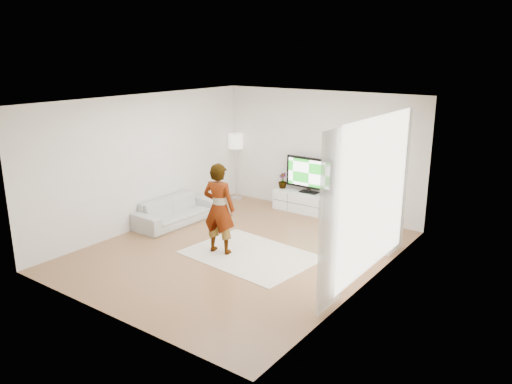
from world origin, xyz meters
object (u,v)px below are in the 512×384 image
Objects in this scene: television at (309,174)px; sofa at (176,211)px; media_console at (308,203)px; rug at (250,255)px; floor_lamp at (236,144)px; player at (219,209)px.

television reaches higher than sofa.
media_console is 0.88× the size of sofa.
sofa is (-1.95, -2.35, 0.04)m from media_console.
sofa reaches higher than rug.
sofa is at bearing -129.74° from media_console.
floor_lamp is (-2.50, 2.77, 1.40)m from rug.
rug is (0.43, -2.84, -0.23)m from media_console.
television is 2.12m from floor_lamp.
rug is at bearing -100.16° from sofa.
sofa is (-1.95, -2.38, -0.64)m from television.
floor_lamp reaches higher than media_console.
rug is 2.45m from sofa.
media_console is 0.99× the size of player.
floor_lamp is at bearing 4.22° from sofa.
floor_lamp reaches higher than television.
sofa is at bearing -87.20° from floor_lamp.
sofa is (-2.38, 0.49, 0.27)m from rug.
rug is at bearing -81.46° from television.
television is at bearing 2.57° from floor_lamp.
sofa is 1.15× the size of floor_lamp.
player is (-0.55, -0.22, 0.86)m from rug.
television is 3.14m from sofa.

